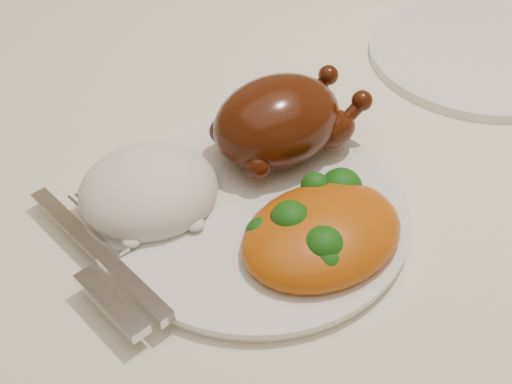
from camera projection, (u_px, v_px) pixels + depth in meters
name	position (u px, v px, depth m)	size (l,w,h in m)	color
dining_table	(335.00, 215.00, 0.76)	(1.60, 0.90, 0.76)	brown
tablecloth	(340.00, 163.00, 0.71)	(1.73, 1.03, 0.18)	white
dinner_plate	(256.00, 214.00, 0.61)	(0.26, 0.26, 0.01)	white
side_plate	(479.00, 54.00, 0.79)	(0.25, 0.25, 0.01)	white
roast_chicken	(281.00, 120.00, 0.64)	(0.15, 0.10, 0.08)	#4C1A08
rice_mound	(149.00, 191.00, 0.60)	(0.13, 0.12, 0.06)	white
mac_and_cheese	(321.00, 231.00, 0.57)	(0.15, 0.12, 0.05)	#B3520B
cutlery	(110.00, 272.00, 0.55)	(0.06, 0.19, 0.01)	silver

